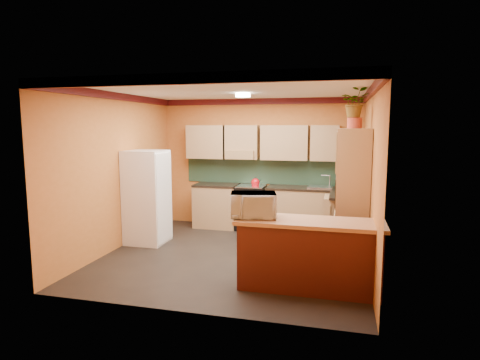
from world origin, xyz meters
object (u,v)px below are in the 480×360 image
base_cabinets_back (281,210)px  pantry (352,197)px  microwave (253,205)px  stove (251,207)px  breakfast_bar (309,257)px  fridge (147,197)px

base_cabinets_back → pantry: 2.23m
base_cabinets_back → microwave: microwave is taller
stove → breakfast_bar: 3.21m
microwave → base_cabinets_back: bearing=77.4°
fridge → breakfast_bar: 3.40m
base_cabinets_back → stove: (-0.62, -0.00, 0.02)m
pantry → microwave: bearing=-137.0°
stove → pantry: size_ratio=0.43×
breakfast_bar → pantry: bearing=65.5°
pantry → breakfast_bar: (-0.55, -1.21, -0.61)m
stove → breakfast_bar: size_ratio=0.51×
stove → breakfast_bar: stove is taller
breakfast_bar → microwave: size_ratio=3.03×
base_cabinets_back → breakfast_bar: (0.79, -2.88, 0.00)m
microwave → stove: bearing=89.6°
fridge → stove: bearing=41.1°
base_cabinets_back → stove: size_ratio=4.01×
fridge → breakfast_bar: size_ratio=0.94×
base_cabinets_back → fridge: fridge is taller
pantry → base_cabinets_back: bearing=128.7°
pantry → microwave: pantry is taller
stove → microwave: (0.67, -2.88, 0.64)m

